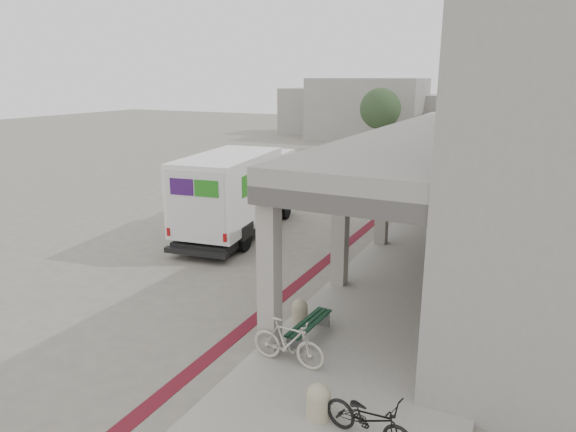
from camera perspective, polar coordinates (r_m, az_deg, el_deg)
The scene contains 14 objects.
ground at distance 14.74m, azimuth -2.75°, elevation -7.18°, with size 120.00×120.00×0.00m, color #6A645B.
bike_lane_stripe at distance 16.01m, azimuth 3.89°, elevation -5.31°, with size 0.35×40.00×0.01m, color #58111C.
sidewalk at distance 13.39m, azimuth 12.62°, elevation -9.67°, with size 4.40×28.00×0.12m, color gray.
transit_building at distance 16.54m, azimuth 26.80°, elevation 5.91°, with size 7.60×17.00×7.00m.
distant_backdrop at distance 48.80m, azimuth 15.34°, elevation 11.26°, with size 28.00×10.00×6.50m.
tree_left at distance 41.63m, azimuth 10.22°, elevation 11.63°, with size 3.20×3.20×4.80m.
tree_mid at distance 42.22m, azimuth 20.33°, elevation 10.99°, with size 3.20×3.20×4.80m.
fedex_truck at distance 18.82m, azimuth -5.49°, elevation 2.87°, with size 3.10×7.32×3.02m.
bench at distance 11.37m, azimuth 2.36°, elevation -12.15°, with size 0.45×1.60×0.37m.
bollard_near at distance 9.03m, azimuth 3.41°, elevation -19.80°, with size 0.41×0.41×0.62m.
bollard_far at distance 12.03m, azimuth 1.31°, elevation -10.46°, with size 0.37×0.37×0.56m.
utility_cabinet at distance 16.83m, azimuth 19.49°, elevation -2.67°, with size 0.52×0.69×1.15m, color gray.
bicycle_black at distance 8.58m, azimuth 9.00°, elevation -21.33°, with size 0.54×1.54×0.81m, color black.
bicycle_cream at distance 10.33m, azimuth 0.02°, elevation -13.84°, with size 0.44×1.57×0.94m, color #BAB3A3.
Camera 1 is at (6.67, -11.89, 5.61)m, focal length 32.00 mm.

